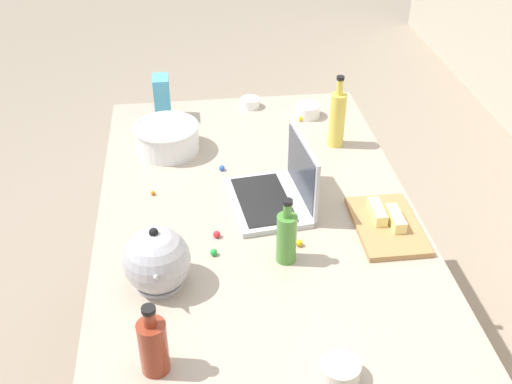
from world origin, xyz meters
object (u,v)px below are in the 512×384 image
(laptop, at_px, (278,191))
(ramekin_medium, at_px, (307,110))
(mixing_bowl_large, at_px, (167,137))
(bottle_oil, at_px, (337,118))
(bottle_olive, at_px, (287,237))
(cutting_board, at_px, (387,226))
(ramekin_wide, at_px, (340,371))
(butter_stick_left, at_px, (377,212))
(candy_bag, at_px, (162,98))
(butter_stick_right, at_px, (395,218))
(kettle, at_px, (157,261))
(ramekin_small, at_px, (250,103))
(bottle_soy, at_px, (153,345))

(laptop, bearing_deg, ramekin_medium, 160.49)
(mixing_bowl_large, xyz_separation_m, bottle_oil, (0.03, 0.61, 0.05))
(bottle_olive, bearing_deg, ramekin_medium, 165.32)
(mixing_bowl_large, distance_m, cutting_board, 0.85)
(laptop, height_order, mixing_bowl_large, laptop)
(mixing_bowl_large, bearing_deg, bottle_oil, 87.04)
(mixing_bowl_large, bearing_deg, ramekin_wide, 19.70)
(butter_stick_left, relative_size, ramekin_medium, 1.11)
(cutting_board, bearing_deg, butter_stick_left, -148.77)
(mixing_bowl_large, xyz_separation_m, candy_bag, (-0.26, -0.02, 0.03))
(mixing_bowl_large, height_order, ramekin_wide, mixing_bowl_large)
(bottle_oil, xyz_separation_m, butter_stick_right, (0.51, 0.06, -0.07))
(butter_stick_right, bearing_deg, bottle_olive, -73.52)
(kettle, distance_m, butter_stick_left, 0.69)
(kettle, height_order, cutting_board, kettle)
(laptop, distance_m, candy_bag, 0.73)
(ramekin_small, bearing_deg, bottle_oil, 39.21)
(bottle_olive, bearing_deg, candy_bag, -159.35)
(cutting_board, distance_m, candy_bag, 1.05)
(bottle_soy, distance_m, kettle, 0.29)
(kettle, xyz_separation_m, ramekin_medium, (-0.91, 0.58, -0.05))
(butter_stick_left, bearing_deg, candy_bag, -139.93)
(butter_stick_left, xyz_separation_m, ramekin_small, (-0.81, -0.30, -0.02))
(butter_stick_left, height_order, ramekin_small, butter_stick_left)
(bottle_olive, height_order, candy_bag, bottle_olive)
(kettle, height_order, butter_stick_right, kettle)
(butter_stick_right, relative_size, ramekin_small, 1.44)
(cutting_board, bearing_deg, butter_stick_right, 84.66)
(bottle_soy, relative_size, butter_stick_left, 1.77)
(candy_bag, bearing_deg, bottle_oil, 64.95)
(butter_stick_left, relative_size, ramekin_wide, 1.20)
(kettle, bearing_deg, bottle_soy, -1.14)
(ramekin_medium, bearing_deg, bottle_oil, 14.68)
(butter_stick_right, distance_m, ramekin_small, 0.92)
(cutting_board, relative_size, butter_stick_left, 2.72)
(butter_stick_left, xyz_separation_m, butter_stick_right, (0.04, 0.05, 0.00))
(bottle_olive, distance_m, butter_stick_left, 0.34)
(cutting_board, relative_size, candy_bag, 1.76)
(ramekin_small, bearing_deg, bottle_olive, -0.41)
(ramekin_small, height_order, candy_bag, candy_bag)
(butter_stick_left, bearing_deg, bottle_oil, -177.68)
(mixing_bowl_large, xyz_separation_m, cutting_board, (0.54, 0.65, -0.04))
(laptop, xyz_separation_m, bottle_olive, (0.27, -0.02, 0.04))
(ramekin_medium, bearing_deg, bottle_olive, -14.68)
(bottle_oil, relative_size, butter_stick_right, 2.45)
(mixing_bowl_large, height_order, bottle_olive, bottle_olive)
(bottle_oil, xyz_separation_m, ramekin_small, (-0.34, -0.28, -0.09))
(mixing_bowl_large, distance_m, bottle_oil, 0.61)
(bottle_oil, height_order, cutting_board, bottle_oil)
(bottle_olive, bearing_deg, cutting_board, 107.89)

